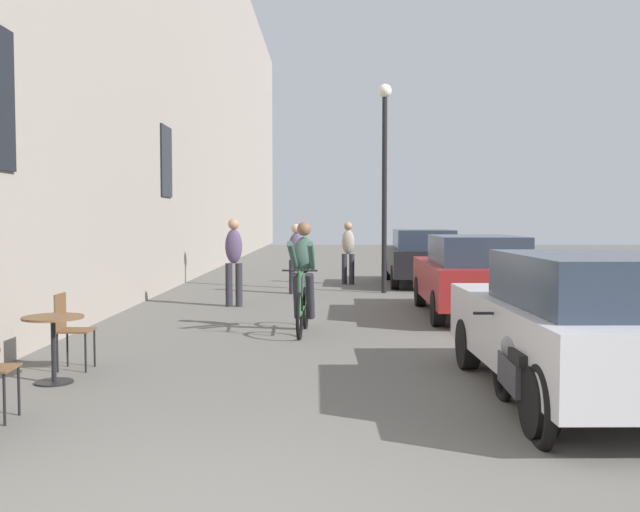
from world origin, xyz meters
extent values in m
cube|color=gray|center=(-3.45, 14.00, 6.45)|extent=(0.50, 68.00, 12.90)
cube|color=black|center=(-3.18, 13.43, 3.13)|extent=(0.04, 1.10, 1.70)
cylinder|color=black|center=(-2.08, 2.46, 0.23)|extent=(0.02, 0.02, 0.45)
cylinder|color=black|center=(-2.07, 2.13, 0.23)|extent=(0.02, 0.02, 0.45)
cylinder|color=black|center=(-2.25, 3.71, 0.01)|extent=(0.40, 0.40, 0.02)
cylinder|color=black|center=(-2.25, 3.71, 0.36)|extent=(0.05, 0.05, 0.67)
cylinder|color=brown|center=(-2.25, 3.71, 0.71)|extent=(0.64, 0.64, 0.02)
cylinder|color=black|center=(-2.09, 4.57, 0.23)|extent=(0.02, 0.02, 0.45)
cylinder|color=black|center=(-2.09, 4.24, 0.23)|extent=(0.02, 0.02, 0.45)
cylinder|color=black|center=(-2.41, 4.56, 0.23)|extent=(0.02, 0.02, 0.45)
cylinder|color=black|center=(-2.41, 4.24, 0.23)|extent=(0.02, 0.02, 0.45)
cube|color=brown|center=(-2.25, 4.40, 0.46)|extent=(0.38, 0.38, 0.02)
cube|color=brown|center=(-2.43, 4.40, 0.68)|extent=(0.02, 0.34, 0.42)
torus|color=black|center=(0.28, 6.56, 0.33)|extent=(0.09, 0.71, 0.71)
torus|color=black|center=(0.34, 7.61, 0.33)|extent=(0.09, 0.71, 0.71)
cylinder|color=#2D6B38|center=(0.33, 7.52, 0.61)|extent=(0.05, 0.22, 0.58)
cylinder|color=#2D6B38|center=(0.31, 7.02, 0.95)|extent=(0.08, 0.83, 0.14)
cylinder|color=#2D6B38|center=(0.28, 6.58, 0.67)|extent=(0.04, 0.09, 0.67)
cylinder|color=#2D6B38|center=(0.31, 7.11, 0.37)|extent=(0.09, 1.00, 0.12)
cylinder|color=black|center=(0.28, 6.61, 1.00)|extent=(0.52, 0.06, 0.03)
ellipsoid|color=black|center=(0.33, 7.43, 0.93)|extent=(0.12, 0.24, 0.06)
ellipsoid|color=#38564C|center=(0.32, 7.35, 1.21)|extent=(0.36, 0.37, 0.59)
sphere|color=brown|center=(0.32, 7.31, 1.60)|extent=(0.22, 0.22, 0.22)
cylinder|color=#26262D|center=(0.42, 7.26, 0.55)|extent=(0.15, 0.40, 0.75)
cylinder|color=#26262D|center=(0.22, 7.28, 0.55)|extent=(0.15, 0.40, 0.75)
cylinder|color=#38564C|center=(0.44, 6.95, 1.20)|extent=(0.12, 0.75, 0.48)
cylinder|color=#38564C|center=(0.16, 6.97, 1.20)|extent=(0.15, 0.75, 0.48)
cylinder|color=#26262D|center=(-1.08, 10.40, 0.43)|extent=(0.14, 0.14, 0.87)
cylinder|color=#26262D|center=(-1.28, 10.40, 0.43)|extent=(0.14, 0.14, 0.87)
ellipsoid|color=#4C3D5B|center=(-1.18, 10.40, 1.21)|extent=(0.34, 0.24, 0.69)
sphere|color=#A57A5B|center=(-1.18, 10.40, 1.65)|extent=(0.22, 0.22, 0.22)
cylinder|color=#26262D|center=(-0.13, 12.82, 0.40)|extent=(0.14, 0.14, 0.80)
cylinder|color=#26262D|center=(0.07, 12.83, 0.40)|extent=(0.14, 0.14, 0.80)
ellipsoid|color=#4C3D5B|center=(-0.03, 12.82, 1.11)|extent=(0.35, 0.25, 0.63)
sphere|color=tan|center=(-0.03, 12.82, 1.53)|extent=(0.22, 0.22, 0.22)
cylinder|color=#26262D|center=(1.36, 15.23, 0.41)|extent=(0.14, 0.14, 0.81)
cylinder|color=#26262D|center=(1.16, 15.26, 0.41)|extent=(0.14, 0.14, 0.81)
ellipsoid|color=#9E9384|center=(1.26, 15.24, 1.14)|extent=(0.37, 0.29, 0.64)
sphere|color=#A57A5B|center=(1.26, 15.24, 1.56)|extent=(0.22, 0.22, 0.22)
cylinder|color=black|center=(2.04, 13.04, 2.30)|extent=(0.12, 0.12, 4.60)
sphere|color=silver|center=(2.04, 13.04, 4.74)|extent=(0.32, 0.32, 0.32)
cube|color=#B7B7BC|center=(3.11, 3.17, 0.62)|extent=(1.73, 4.06, 0.66)
cube|color=#283342|center=(3.12, 2.69, 1.19)|extent=(1.44, 2.20, 0.49)
cylinder|color=black|center=(2.33, 4.49, 0.29)|extent=(0.20, 0.58, 0.58)
cylinder|color=black|center=(3.85, 4.51, 0.29)|extent=(0.20, 0.58, 0.58)
cylinder|color=black|center=(2.37, 1.83, 0.29)|extent=(0.20, 0.58, 0.58)
cube|color=maroon|center=(3.30, 9.12, 0.63)|extent=(1.80, 4.15, 0.67)
cube|color=#283342|center=(3.29, 8.63, 1.21)|extent=(1.48, 2.25, 0.50)
cylinder|color=black|center=(2.56, 10.50, 0.30)|extent=(0.21, 0.60, 0.59)
cylinder|color=black|center=(4.11, 10.46, 0.30)|extent=(0.21, 0.60, 0.59)
cylinder|color=black|center=(2.49, 7.79, 0.30)|extent=(0.21, 0.60, 0.59)
cylinder|color=black|center=(4.04, 7.75, 0.30)|extent=(0.21, 0.60, 0.59)
cube|color=black|center=(3.21, 15.24, 0.63)|extent=(1.85, 4.19, 0.67)
cube|color=#283342|center=(3.19, 14.75, 1.22)|extent=(1.51, 2.28, 0.50)
cylinder|color=black|center=(2.47, 16.63, 0.30)|extent=(0.21, 0.60, 0.60)
cylinder|color=black|center=(4.03, 16.58, 0.30)|extent=(0.21, 0.60, 0.60)
cylinder|color=black|center=(2.38, 13.90, 0.30)|extent=(0.21, 0.60, 0.60)
cylinder|color=black|center=(3.94, 13.85, 0.30)|extent=(0.21, 0.60, 0.60)
torus|color=black|center=(2.40, 3.11, 0.30)|extent=(0.12, 0.69, 0.69)
torus|color=black|center=(2.34, 1.66, 0.30)|extent=(0.13, 0.70, 0.70)
cube|color=#333338|center=(2.37, 2.39, 0.40)|extent=(0.27, 0.77, 0.28)
ellipsoid|color=#595960|center=(2.37, 2.49, 0.62)|extent=(0.30, 0.53, 0.24)
cube|color=black|center=(2.36, 2.11, 0.60)|extent=(0.26, 0.45, 0.10)
cylinder|color=black|center=(2.40, 3.01, 0.85)|extent=(0.62, 0.06, 0.03)
camera|label=1|loc=(0.67, -3.84, 1.76)|focal=40.19mm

